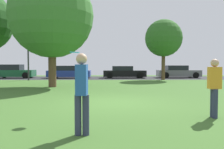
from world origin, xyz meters
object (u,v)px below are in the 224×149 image
at_px(oak_tree_left, 164,38).
at_px(frisbee_disc, 75,52).
at_px(person_bystander, 82,90).
at_px(street_lamp_post, 28,56).
at_px(parked_car_black, 124,72).
at_px(maple_tree_near, 52,16).
at_px(parked_car_blue, 69,72).
at_px(person_catcher, 214,86).
at_px(parked_car_grey, 178,72).
at_px(parked_car_green, 14,72).

xyz_separation_m(oak_tree_left, frisbee_disc, (-6.21, -15.05, -2.14)).
relative_size(person_bystander, street_lamp_post, 0.37).
xyz_separation_m(frisbee_disc, parked_car_black, (2.68, 18.10, -1.20)).
relative_size(maple_tree_near, parked_car_blue, 1.59).
height_order(maple_tree_near, person_bystander, maple_tree_near).
height_order(parked_car_blue, street_lamp_post, street_lamp_post).
distance_m(person_catcher, person_bystander, 3.73).
relative_size(person_catcher, street_lamp_post, 0.36).
height_order(frisbee_disc, parked_car_grey, frisbee_disc).
distance_m(frisbee_disc, parked_car_grey, 20.28).
bearing_deg(street_lamp_post, frisbee_disc, -66.29).
relative_size(person_bystander, parked_car_black, 0.37).
bearing_deg(parked_car_blue, parked_car_black, -0.14).
bearing_deg(parked_car_black, parked_car_blue, 179.86).
bearing_deg(parked_car_blue, maple_tree_near, -86.40).
height_order(person_bystander, street_lamp_post, street_lamp_post).
bearing_deg(parked_car_green, maple_tree_near, -56.51).
xyz_separation_m(maple_tree_near, parked_car_grey, (11.30, 9.99, -3.93)).
distance_m(oak_tree_left, frisbee_disc, 16.42).
bearing_deg(parked_car_grey, parked_car_blue, -179.02).
relative_size(frisbee_disc, parked_car_blue, 0.08).
height_order(parked_car_black, parked_car_grey, parked_car_grey).
bearing_deg(parked_car_black, street_lamp_post, -157.64).
bearing_deg(oak_tree_left, person_catcher, -98.81).
bearing_deg(frisbee_disc, maple_tree_near, 107.75).
bearing_deg(parked_car_grey, parked_car_black, -177.90).
distance_m(parked_car_green, street_lamp_post, 5.10).
bearing_deg(street_lamp_post, parked_car_blue, 50.73).
height_order(person_catcher, parked_car_green, person_catcher).
xyz_separation_m(oak_tree_left, person_bystander, (-5.81, -16.83, -3.01)).
height_order(oak_tree_left, frisbee_disc, oak_tree_left).
distance_m(parked_car_green, parked_car_grey, 17.88).
height_order(frisbee_disc, parked_car_black, frisbee_disc).
bearing_deg(oak_tree_left, street_lamp_post, -177.01).
bearing_deg(person_bystander, parked_car_black, -4.43).
height_order(oak_tree_left, person_catcher, oak_tree_left).
bearing_deg(parked_car_green, oak_tree_left, -11.75).
distance_m(oak_tree_left, parked_car_green, 16.12).
xyz_separation_m(oak_tree_left, parked_car_blue, (-9.49, 3.06, -3.33)).
distance_m(maple_tree_near, person_bystander, 11.17).
relative_size(oak_tree_left, frisbee_disc, 15.10).
bearing_deg(maple_tree_near, person_bystander, -73.13).
distance_m(parked_car_green, parked_car_blue, 5.96).
distance_m(oak_tree_left, maple_tree_near, 11.15).
relative_size(person_bystander, parked_car_grey, 0.37).
relative_size(oak_tree_left, street_lamp_post, 1.27).
relative_size(parked_car_green, parked_car_black, 0.93).
relative_size(parked_car_grey, street_lamp_post, 1.02).
distance_m(person_bystander, street_lamp_post, 17.57).
bearing_deg(person_catcher, parked_car_black, -81.84).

